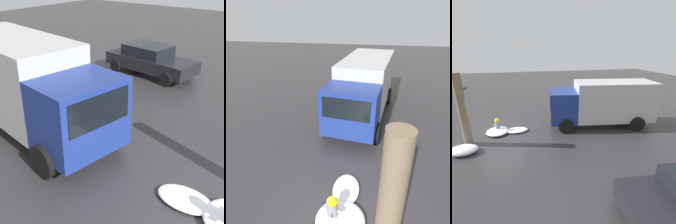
{
  "view_description": "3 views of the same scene",
  "coord_description": "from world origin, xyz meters",
  "views": [
    {
      "loc": [
        -0.94,
        5.13,
        4.95
      ],
      "look_at": [
        3.7,
        -0.88,
        1.25
      ],
      "focal_mm": 50.0,
      "sensor_mm": 36.0,
      "label": 1
    },
    {
      "loc": [
        -3.91,
        -0.79,
        5.22
      ],
      "look_at": [
        3.98,
        0.51,
        1.32
      ],
      "focal_mm": 35.0,
      "sensor_mm": 36.0,
      "label": 2
    },
    {
      "loc": [
        1.72,
        -10.35,
        4.8
      ],
      "look_at": [
        4.02,
        -0.49,
        1.13
      ],
      "focal_mm": 28.0,
      "sensor_mm": 36.0,
      "label": 3
    }
  ],
  "objects": [
    {
      "name": "delivery_truck",
      "position": [
        6.64,
        -0.39,
        1.58
      ],
      "size": [
        6.76,
        3.24,
        2.88
      ],
      "rotation": [
        0.0,
        0.0,
        1.42
      ],
      "color": "navy",
      "rests_on": "ground_plane"
    },
    {
      "name": "snow_pile_by_tree",
      "position": [
        -1.36,
        -2.12,
        0.19
      ],
      "size": [
        1.32,
        0.95,
        0.38
      ],
      "color": "white",
      "rests_on": "ground_plane"
    },
    {
      "name": "ground_plane",
      "position": [
        0.0,
        0.0,
        0.0
      ],
      "size": [
        60.0,
        60.0,
        0.0
      ],
      "primitive_type": "plane",
      "color": "#333033"
    },
    {
      "name": "tree_trunk",
      "position": [
        -1.35,
        -1.21,
        1.89
      ],
      "size": [
        0.64,
        0.42,
        3.76
      ],
      "color": "#7F6B51",
      "rests_on": "ground_plane"
    },
    {
      "name": "snow_pile_curbside",
      "position": [
        1.1,
        -0.22,
        0.09
      ],
      "size": [
        1.32,
        0.82,
        0.17
      ],
      "color": "white",
      "rests_on": "ground_plane"
    },
    {
      "name": "snow_pile_by_hydrant",
      "position": [
        -0.02,
        -0.21,
        0.13
      ],
      "size": [
        1.3,
        1.32,
        0.25
      ],
      "color": "white",
      "rests_on": "ground_plane"
    },
    {
      "name": "fire_hydrant",
      "position": [
        -0.0,
        0.0,
        0.46
      ],
      "size": [
        0.39,
        0.49,
        0.89
      ],
      "rotation": [
        0.0,
        0.0,
        3.01
      ],
      "color": "gray",
      "rests_on": "ground_plane"
    }
  ]
}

